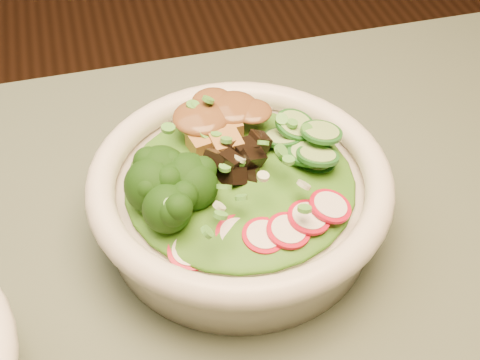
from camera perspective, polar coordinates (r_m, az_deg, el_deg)
name	(u,v)px	position (r m, az deg, el deg)	size (l,w,h in m)	color
salad_bowl	(240,196)	(0.53, 0.00, -1.40)	(0.24, 0.24, 0.06)	silver
lettuce_bed	(240,179)	(0.52, 0.00, 0.08)	(0.18, 0.18, 0.02)	#246014
broccoli_florets	(172,188)	(0.49, -5.86, -0.67)	(0.07, 0.06, 0.04)	black
radish_slices	(274,229)	(0.48, 2.94, -4.19)	(0.10, 0.04, 0.02)	#B20D26
cucumber_slices	(308,152)	(0.53, 5.85, 2.42)	(0.06, 0.06, 0.03)	#8BBF6A
mushroom_heap	(235,159)	(0.52, -0.45, 1.78)	(0.06, 0.06, 0.04)	black
tofu_cubes	(216,126)	(0.55, -2.05, 4.66)	(0.08, 0.05, 0.03)	#A56C37
peanut_sauce	(216,115)	(0.54, -2.09, 5.59)	(0.06, 0.05, 0.01)	brown
scallion_garnish	(240,160)	(0.50, 0.00, 1.74)	(0.17, 0.17, 0.02)	#4FA239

